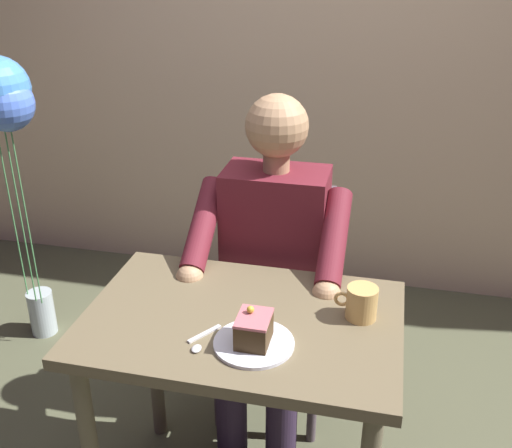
% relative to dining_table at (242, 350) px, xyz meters
% --- Properties ---
extents(dining_table, '(0.91, 0.61, 0.74)m').
position_rel_dining_table_xyz_m(dining_table, '(0.00, 0.00, 0.00)').
color(dining_table, brown).
rests_on(dining_table, ground).
extents(chair, '(0.42, 0.42, 0.89)m').
position_rel_dining_table_xyz_m(chair, '(0.00, -0.58, -0.14)').
color(chair, '#54454E').
rests_on(chair, ground).
extents(seated_person, '(0.53, 0.58, 1.27)m').
position_rel_dining_table_xyz_m(seated_person, '(0.00, -0.41, 0.03)').
color(seated_person, maroon).
rests_on(seated_person, ground).
extents(dessert_plate, '(0.22, 0.22, 0.01)m').
position_rel_dining_table_xyz_m(dessert_plate, '(-0.06, 0.12, 0.12)').
color(dessert_plate, white).
rests_on(dessert_plate, dining_table).
extents(cake_slice, '(0.09, 0.11, 0.10)m').
position_rel_dining_table_xyz_m(cake_slice, '(-0.06, 0.12, 0.17)').
color(cake_slice, '#402C16').
rests_on(cake_slice, dessert_plate).
extents(coffee_cup, '(0.12, 0.09, 0.10)m').
position_rel_dining_table_xyz_m(coffee_cup, '(-0.33, -0.07, 0.17)').
color(coffee_cup, tan).
rests_on(coffee_cup, dining_table).
extents(dessert_spoon, '(0.07, 0.14, 0.01)m').
position_rel_dining_table_xyz_m(dessert_spoon, '(0.08, 0.14, 0.12)').
color(dessert_spoon, silver).
rests_on(dessert_spoon, dining_table).
extents(balloon_display, '(0.33, 0.29, 1.32)m').
position_rel_dining_table_xyz_m(balloon_display, '(1.16, -0.68, 0.47)').
color(balloon_display, '#B2C1C6').
rests_on(balloon_display, ground).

